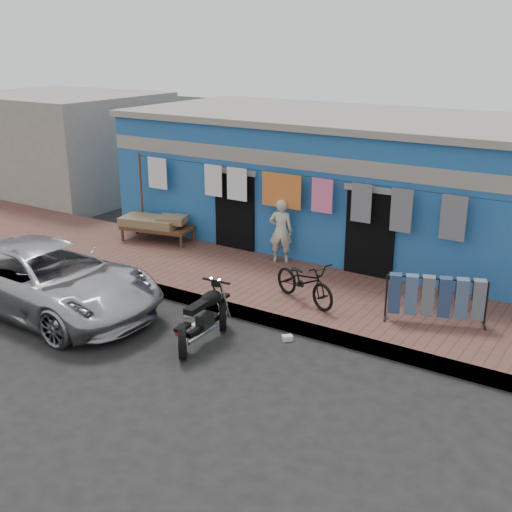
{
  "coord_description": "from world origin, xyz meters",
  "views": [
    {
      "loc": [
        6.34,
        -7.84,
        5.14
      ],
      "look_at": [
        0.0,
        2.0,
        1.15
      ],
      "focal_mm": 45.0,
      "sensor_mm": 36.0,
      "label": 1
    }
  ],
  "objects_px": {
    "seated_person": "(281,231)",
    "jeans_rack": "(436,299)",
    "motorcycle": "(203,316)",
    "charpoy": "(158,228)",
    "car": "(48,278)",
    "bicycle": "(305,277)"
  },
  "relations": [
    {
      "from": "car",
      "to": "motorcycle",
      "type": "height_order",
      "value": "car"
    },
    {
      "from": "car",
      "to": "bicycle",
      "type": "xyz_separation_m",
      "value": [
        4.28,
        2.6,
        0.07
      ]
    },
    {
      "from": "bicycle",
      "to": "motorcycle",
      "type": "distance_m",
      "value": 2.28
    },
    {
      "from": "motorcycle",
      "to": "charpoy",
      "type": "relative_size",
      "value": 0.81
    },
    {
      "from": "motorcycle",
      "to": "jeans_rack",
      "type": "distance_m",
      "value": 4.19
    },
    {
      "from": "motorcycle",
      "to": "car",
      "type": "bearing_deg",
      "value": -175.22
    },
    {
      "from": "seated_person",
      "to": "jeans_rack",
      "type": "height_order",
      "value": "seated_person"
    },
    {
      "from": "seated_person",
      "to": "bicycle",
      "type": "distance_m",
      "value": 2.42
    },
    {
      "from": "seated_person",
      "to": "jeans_rack",
      "type": "relative_size",
      "value": 0.79
    },
    {
      "from": "motorcycle",
      "to": "jeans_rack",
      "type": "relative_size",
      "value": 0.89
    },
    {
      "from": "seated_person",
      "to": "bicycle",
      "type": "bearing_deg",
      "value": 110.86
    },
    {
      "from": "seated_person",
      "to": "charpoy",
      "type": "relative_size",
      "value": 0.73
    },
    {
      "from": "seated_person",
      "to": "charpoy",
      "type": "xyz_separation_m",
      "value": [
        -3.46,
        -0.29,
        -0.42
      ]
    },
    {
      "from": "motorcycle",
      "to": "charpoy",
      "type": "distance_m",
      "value": 5.51
    },
    {
      "from": "car",
      "to": "charpoy",
      "type": "bearing_deg",
      "value": 11.57
    },
    {
      "from": "jeans_rack",
      "to": "charpoy",
      "type": "bearing_deg",
      "value": 172.15
    },
    {
      "from": "car",
      "to": "charpoy",
      "type": "distance_m",
      "value": 4.19
    },
    {
      "from": "car",
      "to": "seated_person",
      "type": "distance_m",
      "value": 5.15
    },
    {
      "from": "seated_person",
      "to": "jeans_rack",
      "type": "distance_m",
      "value": 4.25
    },
    {
      "from": "jeans_rack",
      "to": "motorcycle",
      "type": "bearing_deg",
      "value": -142.18
    },
    {
      "from": "bicycle",
      "to": "motorcycle",
      "type": "xyz_separation_m",
      "value": [
        -0.88,
        -2.09,
        -0.25
      ]
    },
    {
      "from": "car",
      "to": "motorcycle",
      "type": "bearing_deg",
      "value": -80.63
    }
  ]
}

